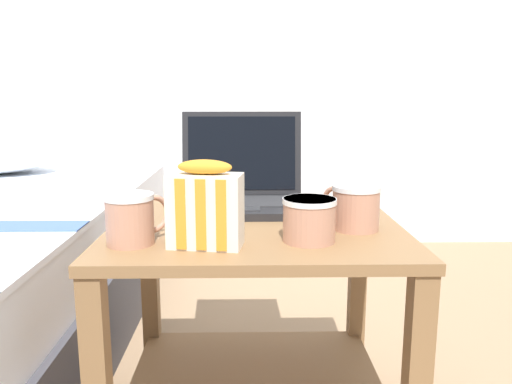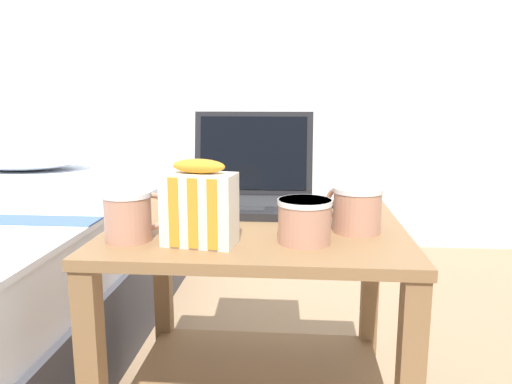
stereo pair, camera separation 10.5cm
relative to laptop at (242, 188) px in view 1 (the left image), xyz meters
name	(u,v)px [view 1 (the left image)]	position (x,y,z in m)	size (l,w,h in m)	color
back_wall	(250,8)	(0.03, 1.45, 0.68)	(8.00, 0.05, 2.50)	silver
bedside_table	(256,303)	(0.03, -0.17, -0.24)	(0.63, 0.55, 0.53)	olive
laptop	(242,188)	(0.00, 0.00, 0.00)	(0.32, 0.27, 0.24)	black
mug_front_left	(309,217)	(0.13, -0.31, 0.00)	(0.10, 0.14, 0.09)	tan
mug_front_right	(131,216)	(-0.21, -0.32, 0.01)	(0.12, 0.11, 0.10)	tan
mug_mid_center	(355,205)	(0.24, -0.22, 0.00)	(0.11, 0.12, 0.09)	tan
snack_bag	(205,207)	(-0.06, -0.34, 0.03)	(0.15, 0.09, 0.16)	silver
cell_phone	(343,206)	(0.26, -0.02, -0.04)	(0.12, 0.16, 0.01)	black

